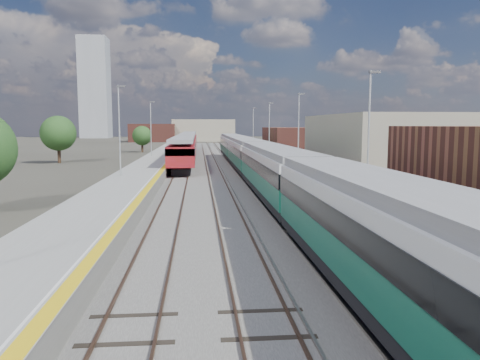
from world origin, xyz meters
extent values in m
plane|color=#47443A|center=(0.00, 50.00, 0.00)|extent=(320.00, 320.00, 0.00)
cube|color=#565451|center=(-2.25, 52.50, 0.03)|extent=(10.50, 155.00, 0.06)
cube|color=#4C3323|center=(0.78, 55.00, 0.11)|extent=(0.07, 160.00, 0.14)
cube|color=#4C3323|center=(2.22, 55.00, 0.11)|extent=(0.07, 160.00, 0.14)
cube|color=#4C3323|center=(-2.72, 55.00, 0.11)|extent=(0.07, 160.00, 0.14)
cube|color=#4C3323|center=(-1.28, 55.00, 0.11)|extent=(0.07, 160.00, 0.14)
cube|color=#4C3323|center=(-6.22, 55.00, 0.11)|extent=(0.07, 160.00, 0.14)
cube|color=#4C3323|center=(-4.78, 55.00, 0.11)|extent=(0.07, 160.00, 0.14)
cube|color=gray|center=(0.45, 55.00, 0.10)|extent=(0.08, 160.00, 0.10)
cube|color=gray|center=(-0.95, 55.00, 0.10)|extent=(0.08, 160.00, 0.10)
cube|color=slate|center=(5.25, 52.50, 0.50)|extent=(4.70, 155.00, 1.00)
cube|color=gray|center=(5.25, 52.50, 1.00)|extent=(4.70, 155.00, 0.03)
cube|color=gold|center=(3.15, 52.50, 1.02)|extent=(0.40, 155.00, 0.01)
cube|color=gray|center=(7.45, 52.50, 1.60)|extent=(0.06, 155.00, 1.20)
cylinder|color=#9EA0A3|center=(6.60, 22.00, 4.77)|extent=(0.12, 0.12, 7.50)
cube|color=#4C4C4F|center=(6.85, 22.00, 8.42)|extent=(0.70, 0.18, 0.14)
cylinder|color=#9EA0A3|center=(6.60, 42.00, 4.77)|extent=(0.12, 0.12, 7.50)
cube|color=#4C4C4F|center=(6.85, 42.00, 8.42)|extent=(0.70, 0.18, 0.14)
cylinder|color=#9EA0A3|center=(6.60, 62.00, 4.77)|extent=(0.12, 0.12, 7.50)
cube|color=#4C4C4F|center=(6.85, 62.00, 8.42)|extent=(0.70, 0.18, 0.14)
cylinder|color=#9EA0A3|center=(6.60, 82.00, 4.77)|extent=(0.12, 0.12, 7.50)
cube|color=#4C4C4F|center=(6.85, 82.00, 8.42)|extent=(0.70, 0.18, 0.14)
cube|color=slate|center=(-9.05, 52.50, 0.50)|extent=(4.30, 155.00, 1.00)
cube|color=gray|center=(-9.05, 52.50, 1.00)|extent=(4.30, 155.00, 0.03)
cube|color=gold|center=(-7.15, 52.50, 1.02)|extent=(0.45, 155.00, 0.01)
cube|color=silver|center=(-7.50, 52.50, 1.03)|extent=(0.08, 155.00, 0.01)
cylinder|color=#9EA0A3|center=(-10.20, 34.00, 4.77)|extent=(0.12, 0.12, 7.50)
cube|color=#4C4C4F|center=(-9.95, 34.00, 8.42)|extent=(0.70, 0.18, 0.14)
cylinder|color=#9EA0A3|center=(-10.20, 60.00, 4.77)|extent=(0.12, 0.12, 7.50)
cube|color=#4C4C4F|center=(-9.95, 60.00, 8.42)|extent=(0.70, 0.18, 0.14)
cube|color=gray|center=(16.00, 45.00, 3.20)|extent=(11.00, 22.00, 6.40)
cube|color=brown|center=(13.00, 78.00, 2.40)|extent=(8.00, 18.00, 4.80)
cube|color=gray|center=(-2.00, 150.00, 3.50)|extent=(20.00, 14.00, 7.00)
cube|color=brown|center=(-18.00, 145.00, 2.80)|extent=(14.00, 12.00, 5.60)
cube|color=gray|center=(-45.00, 190.00, 20.00)|extent=(11.00, 11.00, 40.00)
cube|color=black|center=(1.50, 5.87, 0.87)|extent=(2.70, 19.37, 0.46)
cube|color=#125E48|center=(1.50, 5.87, 1.67)|extent=(2.80, 19.37, 1.13)
cube|color=black|center=(1.50, 5.87, 2.56)|extent=(2.86, 19.37, 0.77)
cube|color=silver|center=(1.50, 5.87, 3.18)|extent=(2.80, 19.37, 0.48)
cube|color=gray|center=(1.50, 5.87, 3.60)|extent=(2.48, 19.37, 0.40)
cube|color=black|center=(1.50, 25.74, 0.87)|extent=(2.70, 19.37, 0.46)
cube|color=#125E48|center=(1.50, 25.74, 1.67)|extent=(2.80, 19.37, 1.13)
cube|color=black|center=(1.50, 25.74, 2.56)|extent=(2.86, 19.37, 0.77)
cube|color=silver|center=(1.50, 25.74, 3.18)|extent=(2.80, 19.37, 0.48)
cube|color=gray|center=(1.50, 25.74, 3.60)|extent=(2.48, 19.37, 0.40)
cube|color=black|center=(1.50, 45.61, 0.87)|extent=(2.70, 19.37, 0.46)
cube|color=#125E48|center=(1.50, 45.61, 1.67)|extent=(2.80, 19.37, 1.13)
cube|color=black|center=(1.50, 45.61, 2.56)|extent=(2.86, 19.37, 0.77)
cube|color=silver|center=(1.50, 45.61, 3.18)|extent=(2.80, 19.37, 0.48)
cube|color=gray|center=(1.50, 45.61, 3.60)|extent=(2.48, 19.37, 0.40)
cube|color=black|center=(1.50, 65.49, 0.87)|extent=(2.70, 19.37, 0.46)
cube|color=#125E48|center=(1.50, 65.49, 1.67)|extent=(2.80, 19.37, 1.13)
cube|color=black|center=(1.50, 65.49, 2.56)|extent=(2.86, 19.37, 0.77)
cube|color=silver|center=(1.50, 65.49, 3.18)|extent=(2.80, 19.37, 0.48)
cube|color=gray|center=(1.50, 65.49, 3.60)|extent=(2.48, 19.37, 0.40)
cube|color=black|center=(-5.50, 49.90, 0.48)|extent=(1.94, 16.50, 0.67)
cube|color=maroon|center=(-5.50, 49.90, 2.09)|extent=(2.86, 19.41, 2.04)
cube|color=black|center=(-5.50, 49.90, 2.61)|extent=(2.92, 19.41, 0.72)
cube|color=gray|center=(-5.50, 49.90, 3.63)|extent=(2.55, 19.41, 0.41)
cube|color=black|center=(-5.50, 69.81, 0.48)|extent=(1.94, 16.50, 0.67)
cube|color=maroon|center=(-5.50, 69.81, 2.09)|extent=(2.86, 19.41, 2.04)
cube|color=black|center=(-5.50, 69.81, 2.61)|extent=(2.92, 19.41, 0.72)
cube|color=gray|center=(-5.50, 69.81, 3.63)|extent=(2.55, 19.41, 0.41)
cube|color=black|center=(-5.50, 89.72, 0.48)|extent=(1.94, 16.50, 0.67)
cube|color=maroon|center=(-5.50, 89.72, 2.09)|extent=(2.86, 19.41, 2.04)
cube|color=black|center=(-5.50, 89.72, 2.61)|extent=(2.92, 19.41, 0.72)
cube|color=gray|center=(-5.50, 89.72, 3.63)|extent=(2.55, 19.41, 0.41)
cylinder|color=#382619|center=(-22.96, 61.10, 1.14)|extent=(0.44, 0.44, 2.28)
sphere|color=#1B461A|center=(-22.96, 61.10, 4.12)|extent=(4.82, 4.82, 4.82)
cylinder|color=#382619|center=(-14.50, 86.13, 0.89)|extent=(0.44, 0.44, 1.78)
sphere|color=#1B461A|center=(-14.50, 86.13, 3.21)|extent=(3.75, 3.75, 3.75)
cylinder|color=#382619|center=(19.86, 61.86, 1.21)|extent=(0.44, 0.44, 2.41)
sphere|color=#1B461A|center=(19.86, 61.86, 4.36)|extent=(5.09, 5.09, 5.09)
camera|label=1|loc=(-3.69, -5.63, 5.28)|focal=35.00mm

